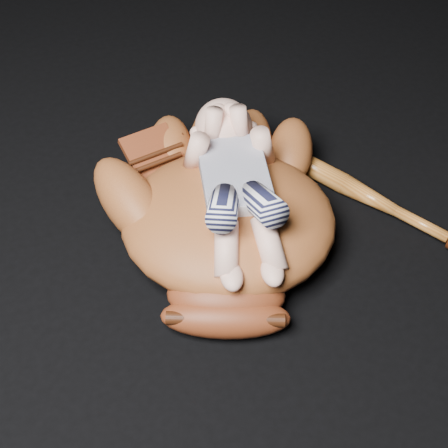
{
  "coord_description": "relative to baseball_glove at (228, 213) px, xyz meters",
  "views": [
    {
      "loc": [
        -0.36,
        -0.7,
        0.87
      ],
      "look_at": [
        -0.1,
        -0.01,
        0.08
      ],
      "focal_mm": 55.0,
      "sensor_mm": 36.0,
      "label": 1
    }
  ],
  "objects": [
    {
      "name": "newborn_baby",
      "position": [
        0.02,
        0.0,
        0.05
      ],
      "size": [
        0.25,
        0.4,
        0.15
      ],
      "primitive_type": null,
      "rotation": [
        0.0,
        0.0,
        -0.22
      ],
      "color": "#E2A892",
      "rests_on": "baseball_glove"
    },
    {
      "name": "baseball_glove",
      "position": [
        0.0,
        0.0,
        0.0
      ],
      "size": [
        0.59,
        0.62,
        0.15
      ],
      "primitive_type": null,
      "rotation": [
        0.0,
        0.0,
        -0.39
      ],
      "color": "brown",
      "rests_on": "ground"
    },
    {
      "name": "baseball_bat",
      "position": [
        0.25,
        0.03,
        -0.06
      ],
      "size": [
        0.23,
        0.36,
        0.04
      ],
      "primitive_type": null,
      "rotation": [
        0.0,
        0.0,
        0.52
      ],
      "color": "#9D571E",
      "rests_on": "ground"
    }
  ]
}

